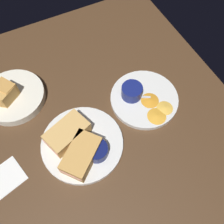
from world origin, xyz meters
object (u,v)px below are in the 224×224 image
(plate_chips_companion, at_px, (144,99))
(spoon_by_gravy_ramekin, at_px, (130,96))
(sandwich_half_far, at_px, (81,155))
(plate_sandwich_main, at_px, (82,144))
(ramekin_light_gravy, at_px, (132,91))
(bread_basket_rear, at_px, (12,96))
(spoon_by_dark_ramekin, at_px, (85,140))
(sandwich_half_near, at_px, (67,133))
(ramekin_dark_sauce, at_px, (97,150))

(plate_chips_companion, bearing_deg, spoon_by_gravy_ramekin, 149.10)
(sandwich_half_far, relative_size, plate_chips_companion, 0.65)
(plate_sandwich_main, xyz_separation_m, sandwich_half_far, (-0.02, -0.04, 0.03))
(ramekin_light_gravy, height_order, bread_basket_rear, bread_basket_rear)
(sandwich_half_far, height_order, bread_basket_rear, bread_basket_rear)
(spoon_by_dark_ramekin, xyz_separation_m, bread_basket_rear, (-0.16, 0.25, 0.00))
(plate_chips_companion, distance_m, spoon_by_gravy_ramekin, 0.05)
(ramekin_light_gravy, xyz_separation_m, bread_basket_rear, (-0.36, 0.17, -0.02))
(plate_chips_companion, bearing_deg, sandwich_half_near, -176.29)
(plate_sandwich_main, bearing_deg, sandwich_half_near, 127.67)
(sandwich_half_near, height_order, plate_chips_companion, sandwich_half_near)
(sandwich_half_near, bearing_deg, ramekin_dark_sauce, -57.21)
(ramekin_light_gravy, bearing_deg, ramekin_dark_sauce, -144.81)
(spoon_by_dark_ramekin, height_order, spoon_by_gravy_ramekin, same)
(spoon_by_gravy_ramekin, distance_m, bread_basket_rear, 0.40)
(plate_sandwich_main, height_order, sandwich_half_far, sandwich_half_far)
(spoon_by_dark_ramekin, xyz_separation_m, spoon_by_gravy_ramekin, (0.20, 0.08, 0.00))
(ramekin_dark_sauce, xyz_separation_m, spoon_by_dark_ramekin, (-0.02, 0.05, -0.02))
(sandwich_half_far, xyz_separation_m, plate_chips_companion, (0.27, 0.10, -0.03))
(sandwich_half_far, relative_size, bread_basket_rear, 0.71)
(sandwich_half_far, height_order, ramekin_light_gravy, sandwich_half_far)
(ramekin_dark_sauce, distance_m, plate_chips_companion, 0.25)
(plate_chips_companion, relative_size, spoon_by_gravy_ramekin, 2.49)
(sandwich_half_far, distance_m, ramekin_dark_sauce, 0.05)
(sandwich_half_far, xyz_separation_m, ramekin_dark_sauce, (0.05, -0.01, -0.00))
(ramekin_dark_sauce, bearing_deg, plate_chips_companion, 25.18)
(sandwich_half_near, height_order, ramekin_light_gravy, sandwich_half_near)
(plate_chips_companion, relative_size, ramekin_light_gravy, 3.28)
(plate_chips_companion, height_order, ramekin_light_gravy, ramekin_light_gravy)
(sandwich_half_near, relative_size, plate_chips_companion, 0.65)
(sandwich_half_far, relative_size, ramekin_light_gravy, 2.12)
(spoon_by_dark_ramekin, relative_size, ramekin_light_gravy, 1.40)
(sandwich_half_near, bearing_deg, spoon_by_gravy_ramekin, 10.23)
(plate_sandwich_main, xyz_separation_m, spoon_by_gravy_ramekin, (0.21, 0.08, 0.01))
(sandwich_half_near, distance_m, plate_chips_companion, 0.28)
(plate_chips_companion, xyz_separation_m, bread_basket_rear, (-0.40, 0.20, 0.02))
(spoon_by_gravy_ramekin, xyz_separation_m, bread_basket_rear, (-0.36, 0.18, 0.00))
(ramekin_dark_sauce, height_order, bread_basket_rear, bread_basket_rear)
(ramekin_light_gravy, bearing_deg, plate_chips_companion, -39.81)
(spoon_by_dark_ramekin, bearing_deg, plate_chips_companion, 12.60)
(ramekin_dark_sauce, distance_m, spoon_by_gravy_ramekin, 0.23)
(plate_chips_companion, bearing_deg, ramekin_light_gravy, 140.19)
(spoon_by_dark_ramekin, bearing_deg, ramekin_light_gravy, 21.74)
(spoon_by_dark_ramekin, distance_m, bread_basket_rear, 0.30)
(sandwich_half_far, xyz_separation_m, spoon_by_dark_ramekin, (0.03, 0.05, -0.02))
(sandwich_half_near, relative_size, ramekin_light_gravy, 2.12)
(ramekin_dark_sauce, relative_size, plate_chips_companion, 0.30)
(sandwich_half_near, distance_m, ramekin_dark_sauce, 0.10)
(sandwich_half_far, bearing_deg, sandwich_half_near, 97.67)
(plate_chips_companion, relative_size, bread_basket_rear, 1.09)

